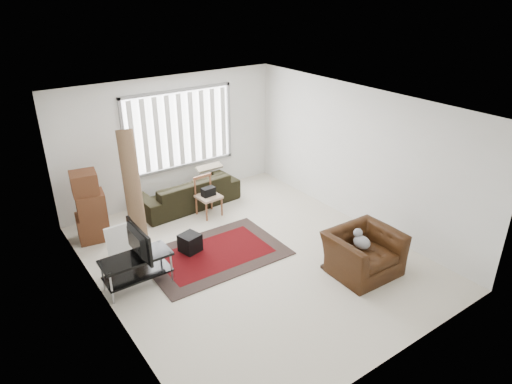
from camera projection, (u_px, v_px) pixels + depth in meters
room at (236, 154)px, 7.72m from camera, size 6.00×6.02×2.71m
persian_rug at (215, 254)px, 8.12m from camera, size 2.44×1.65×0.02m
tv_stand at (137, 265)px, 7.13m from camera, size 1.08×0.49×0.54m
tv at (134, 243)px, 6.96m from camera, size 0.11×0.88×0.50m
subwoofer at (190, 243)px, 8.13m from camera, size 0.39×0.39×0.33m
moving_boxes at (90, 209)px, 8.36m from camera, size 0.62×0.58×1.35m
white_flatpack at (121, 242)px, 7.88m from camera, size 0.51×0.18×0.64m
rolled_rug at (132, 186)px, 8.28m from camera, size 0.53×0.97×2.07m
sofa at (188, 188)px, 9.72m from camera, size 2.23×1.06×0.84m
side_chair at (208, 194)px, 9.32m from camera, size 0.48×0.48×0.83m
armchair at (363, 250)px, 7.48m from camera, size 1.15×1.01×0.83m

